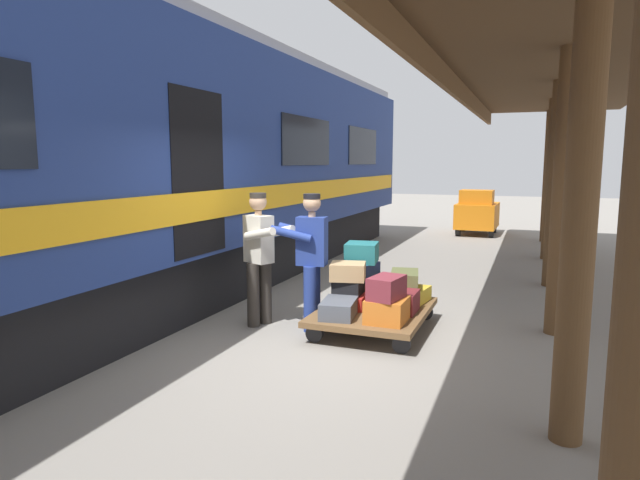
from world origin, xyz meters
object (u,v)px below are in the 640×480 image
suitcase_slate_roller (339,308)px  suitcase_black_hardshell (348,287)px  luggage_cart (374,312)px  suitcase_burgundy_valise (387,288)px  suitcase_teal_softside (362,253)px  suitcase_brown_leather (363,289)px  porter_in_overalls (310,256)px  suitcase_red_plastic (351,300)px  porter_by_door (260,254)px  suitcase_orange_carryall (387,310)px  suitcase_tan_vintage (348,271)px  suitcase_navy_fabric (361,271)px  baggage_tug (477,213)px  suitcase_yellow_case (405,295)px  suitcase_olive_duffel (405,280)px  suitcase_maroon_trunk (397,301)px  train_car (102,164)px

suitcase_slate_roller → suitcase_black_hardshell: size_ratio=1.46×
luggage_cart → suitcase_burgundy_valise: 0.72m
suitcase_teal_softside → suitcase_brown_leather: bearing=-152.9°
suitcase_brown_leather → porter_in_overalls: size_ratio=0.37×
suitcase_red_plastic → porter_by_door: bearing=15.2°
suitcase_orange_carryall → porter_in_overalls: (1.05, -0.25, 0.51)m
suitcase_tan_vintage → suitcase_navy_fabric: bearing=-92.6°
suitcase_slate_roller → baggage_tug: (-0.57, -10.40, 0.25)m
suitcase_red_plastic → suitcase_teal_softside: size_ratio=1.12×
suitcase_navy_fabric → suitcase_yellow_case: bearing=-177.5°
suitcase_navy_fabric → porter_by_door: (1.11, 0.76, 0.28)m
suitcase_yellow_case → suitcase_olive_duffel: size_ratio=1.15×
luggage_cart → suitcase_brown_leather: bearing=-58.8°
suitcase_teal_softside → suitcase_olive_duffel: 0.67m
suitcase_maroon_trunk → suitcase_black_hardshell: (0.62, 0.01, 0.13)m
luggage_cart → porter_in_overalls: porter_in_overalls is taller
suitcase_brown_leather → suitcase_burgundy_valise: bearing=120.7°
suitcase_slate_roller → suitcase_orange_carryall: bearing=180.0°
suitcase_brown_leather → baggage_tug: bearing=-93.5°
suitcase_red_plastic → suitcase_yellow_case: (-0.58, -0.48, 0.01)m
suitcase_brown_leather → baggage_tug: size_ratio=0.37×
suitcase_navy_fabric → suitcase_black_hardshell: 0.48m
train_car → suitcase_teal_softside: bearing=-159.8°
suitcase_black_hardshell → suitcase_navy_fabric: bearing=-93.1°
suitcase_brown_leather → suitcase_navy_fabric: 0.25m
suitcase_orange_carryall → suitcase_maroon_trunk: bearing=-90.0°
porter_in_overalls → baggage_tug: 10.21m
train_car → suitcase_navy_fabric: size_ratio=49.42×
porter_in_overalls → suitcase_orange_carryall: bearing=166.3°
porter_in_overalls → luggage_cart: bearing=-163.5°
suitcase_slate_roller → suitcase_maroon_trunk: bearing=-140.5°
suitcase_maroon_trunk → suitcase_navy_fabric: bearing=-37.3°
suitcase_yellow_case → suitcase_orange_carryall: bearing=90.0°
suitcase_black_hardshell → porter_by_door: size_ratio=0.23×
suitcase_brown_leather → baggage_tug: (-0.57, -9.45, 0.22)m
baggage_tug → suitcase_olive_duffel: bearing=90.0°
suitcase_black_hardshell → baggage_tug: bearing=-93.5°
luggage_cart → suitcase_navy_fabric: bearing=-56.1°
luggage_cart → suitcase_black_hardshell: bearing=1.9°
train_car → baggage_tug: train_car is taller
suitcase_maroon_trunk → suitcase_slate_roller: (0.58, 0.48, -0.03)m
train_car → luggage_cart: train_car is taller
suitcase_orange_carryall → baggage_tug: 10.41m
suitcase_brown_leather → suitcase_navy_fabric: size_ratio=1.62×
baggage_tug → luggage_cart: bearing=88.4°
suitcase_tan_vintage → suitcase_teal_softside: 0.54m
suitcase_yellow_case → suitcase_orange_carryall: suitcase_orange_carryall is taller
suitcase_orange_carryall → suitcase_burgundy_valise: (0.01, 0.01, 0.26)m
suitcase_teal_softside → baggage_tug: (-0.59, -9.45, -0.27)m
baggage_tug → suitcase_burgundy_valise: bearing=90.0°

